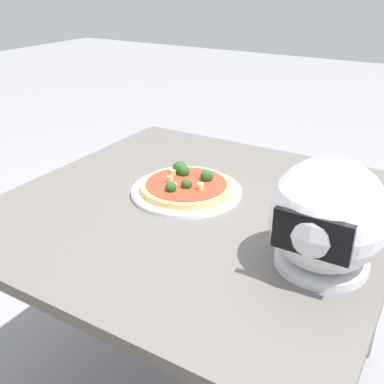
# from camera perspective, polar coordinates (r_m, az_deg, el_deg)

# --- Properties ---
(dining_table) EXTENTS (1.06, 1.05, 0.73)m
(dining_table) POSITION_cam_1_polar(r_m,az_deg,el_deg) (1.32, 0.72, -4.51)
(dining_table) COLOR #5B5651
(dining_table) RESTS_ON ground
(pizza_plate) EXTENTS (0.33, 0.33, 0.01)m
(pizza_plate) POSITION_cam_1_polar(r_m,az_deg,el_deg) (1.34, -0.71, 0.11)
(pizza_plate) COLOR white
(pizza_plate) RESTS_ON dining_table
(pizza) EXTENTS (0.27, 0.27, 0.06)m
(pizza) POSITION_cam_1_polar(r_m,az_deg,el_deg) (1.34, -0.73, 0.96)
(pizza) COLOR tan
(pizza) RESTS_ON pizza_plate
(motorcycle_helmet) EXTENTS (0.25, 0.25, 0.25)m
(motorcycle_helmet) POSITION_cam_1_polar(r_m,az_deg,el_deg) (1.01, 16.62, -3.12)
(motorcycle_helmet) COLOR silver
(motorcycle_helmet) RESTS_ON dining_table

